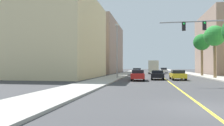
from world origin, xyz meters
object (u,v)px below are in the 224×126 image
object	(u,v)px
car_red	(138,75)
car_blue	(137,72)
palm_far	(202,43)
car_yellow	(178,75)
traffic_signal_mast	(222,35)
delivery_truck	(153,67)
street_lamp	(117,48)
car_white	(163,70)
car_black	(157,75)
palm_mid	(215,37)

from	to	relation	value
car_red	car_blue	bearing A→B (deg)	92.22
palm_far	car_yellow	distance (m)	14.59
traffic_signal_mast	delivery_truck	size ratio (longest dim) A/B	1.01
street_lamp	car_red	bearing A→B (deg)	-37.49
car_yellow	palm_far	bearing A→B (deg)	62.23
car_blue	car_white	bearing A→B (deg)	-115.85
car_blue	car_black	size ratio (longest dim) A/B	0.93
traffic_signal_mast	palm_mid	size ratio (longest dim) A/B	1.04
car_blue	delivery_truck	xyz separation A→B (m)	(3.59, 8.71, 0.97)
street_lamp	car_white	bearing A→B (deg)	73.24
street_lamp	car_blue	xyz separation A→B (m)	(2.11, 14.96, -3.75)
street_lamp	palm_mid	distance (m)	15.17
palm_mid	delivery_truck	size ratio (longest dim) A/B	0.98
street_lamp	car_black	distance (m)	6.90
palm_mid	delivery_truck	world-z (taller)	palm_mid
street_lamp	car_blue	bearing A→B (deg)	81.96
palm_mid	car_blue	bearing A→B (deg)	138.68
car_black	car_white	bearing A→B (deg)	85.91
car_red	palm_far	bearing A→B (deg)	50.28
palm_far	car_black	xyz separation A→B (m)	(-8.81, -11.59, -5.69)
traffic_signal_mast	car_blue	xyz separation A→B (m)	(-9.23, 23.43, -4.08)
car_black	car_white	xyz separation A→B (m)	(2.89, 28.33, 0.07)
car_white	delivery_truck	distance (m)	5.84
street_lamp	delivery_truck	size ratio (longest dim) A/B	0.97
traffic_signal_mast	street_lamp	xyz separation A→B (m)	(-11.35, 8.47, -0.33)
delivery_truck	palm_far	bearing A→B (deg)	-53.04
car_blue	car_yellow	bearing A→B (deg)	112.44
street_lamp	car_white	world-z (taller)	street_lamp
car_black	delivery_truck	world-z (taller)	delivery_truck
car_blue	car_yellow	distance (m)	16.32
palm_mid	delivery_truck	bearing A→B (deg)	114.15
palm_mid	car_black	distance (m)	11.12
palm_far	car_blue	size ratio (longest dim) A/B	1.97
car_black	car_yellow	xyz separation A→B (m)	(2.71, -0.39, 0.02)
street_lamp	palm_mid	world-z (taller)	palm_mid
car_white	palm_mid	bearing A→B (deg)	-78.46
car_blue	car_black	distance (m)	15.09
traffic_signal_mast	street_lamp	bearing A→B (deg)	143.26
traffic_signal_mast	car_red	distance (m)	11.00
palm_mid	palm_far	bearing A→B (deg)	89.55
delivery_truck	car_red	bearing A→B (deg)	-95.56
palm_far	car_white	world-z (taller)	palm_far
car_blue	street_lamp	bearing A→B (deg)	81.56
car_black	car_yellow	distance (m)	2.74
car_yellow	delivery_truck	xyz separation A→B (m)	(-2.75, 23.75, 1.02)
street_lamp	car_yellow	distance (m)	9.27
palm_far	car_red	distance (m)	19.14
palm_far	car_red	size ratio (longest dim) A/B	1.88
car_red	car_yellow	xyz separation A→B (m)	(5.31, 2.33, -0.03)
palm_far	car_white	xyz separation A→B (m)	(-5.92, 16.74, -5.61)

